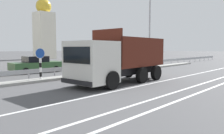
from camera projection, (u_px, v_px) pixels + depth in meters
ground_plane at (116, 75)px, 18.38m from camera, size 320.00×320.00×0.00m
lane_strip_0 at (142, 85)px, 13.44m from camera, size 63.89×0.16×0.01m
lane_strip_1 at (180, 91)px, 11.78m from camera, size 63.89×0.16×0.01m
lane_strip_2 at (198, 93)px, 11.12m from camera, size 63.89×0.16×0.01m
median_island at (103, 73)px, 19.50m from camera, size 35.14×1.10×0.18m
median_guardrail at (94, 67)px, 20.23m from camera, size 63.89×0.09×0.78m
dump_truck at (109, 63)px, 13.71m from camera, size 7.76×3.02×3.45m
median_road_sign at (40, 64)px, 15.02m from camera, size 0.71×0.16×2.30m
street_lamp_1 at (151, 29)px, 24.73m from camera, size 0.72×1.97×8.09m
parked_car_4 at (37, 64)px, 20.67m from camera, size 4.85×2.20×1.55m
parked_car_5 at (87, 62)px, 24.69m from camera, size 4.40×1.99×1.40m
parked_car_6 at (114, 61)px, 28.93m from camera, size 4.98×2.27×1.24m
church_tower at (44, 30)px, 47.26m from camera, size 3.60×3.60×13.77m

